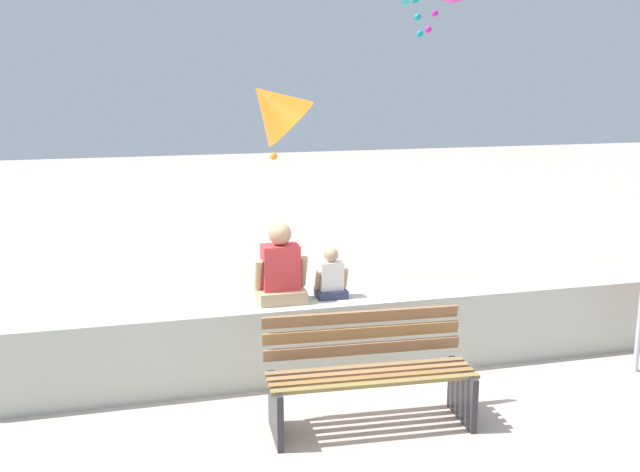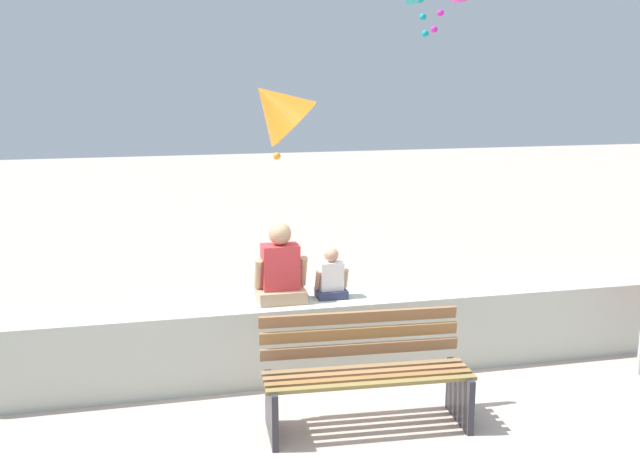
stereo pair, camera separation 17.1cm
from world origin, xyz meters
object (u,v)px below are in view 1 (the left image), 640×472
at_px(person_child, 331,278).
at_px(kite_orange, 274,106).
at_px(person_adult, 281,271).
at_px(park_bench, 369,375).

height_order(person_child, kite_orange, kite_orange).
xyz_separation_m(person_adult, person_child, (0.48, 0.00, -0.10)).
bearing_deg(park_bench, person_child, 89.85).
relative_size(person_adult, kite_orange, 0.75).
height_order(person_adult, kite_orange, kite_orange).
bearing_deg(person_adult, park_bench, -67.27).
xyz_separation_m(park_bench, person_child, (0.00, 1.14, 0.49)).
relative_size(person_adult, person_child, 1.55).
bearing_deg(kite_orange, park_bench, -81.82).
xyz_separation_m(person_adult, kite_orange, (0.16, 1.04, 1.43)).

